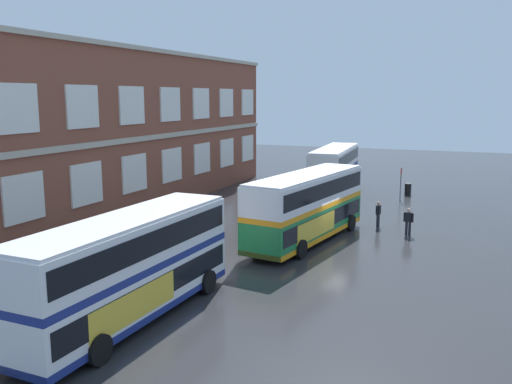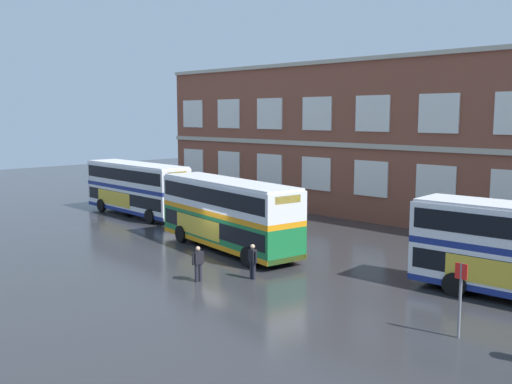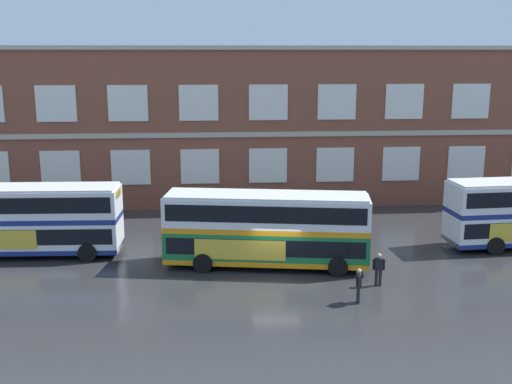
% 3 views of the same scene
% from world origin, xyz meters
% --- Properties ---
extents(ground_plane, '(120.00, 120.00, 0.00)m').
position_xyz_m(ground_plane, '(0.00, 2.00, 0.00)').
color(ground_plane, '#2B2B2D').
extents(brick_terminal_building, '(45.28, 8.19, 11.93)m').
position_xyz_m(brick_terminal_building, '(0.87, 17.98, 5.82)').
color(brick_terminal_building, brown).
rests_on(brick_terminal_building, ground).
extents(double_decker_near, '(11.09, 3.16, 4.07)m').
position_xyz_m(double_decker_near, '(-14.15, 4.00, 2.15)').
color(double_decker_near, silver).
rests_on(double_decker_near, ground).
extents(double_decker_middle, '(11.27, 4.27, 4.07)m').
position_xyz_m(double_decker_middle, '(-0.40, 1.11, 2.15)').
color(double_decker_middle, '#197038').
rests_on(double_decker_middle, ground).
extents(waiting_passenger, '(0.31, 0.64, 1.70)m').
position_xyz_m(waiting_passenger, '(3.45, -4.31, 0.93)').
color(waiting_passenger, black).
rests_on(waiting_passenger, ground).
extents(second_passenger, '(0.64, 0.29, 1.70)m').
position_xyz_m(second_passenger, '(4.97, -2.20, 0.93)').
color(second_passenger, black).
rests_on(second_passenger, ground).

